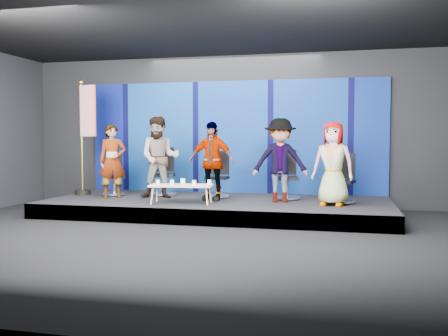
{
  "coord_description": "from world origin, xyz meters",
  "views": [
    {
      "loc": [
        2.5,
        -7.46,
        1.55
      ],
      "look_at": [
        0.16,
        2.4,
        0.96
      ],
      "focal_mm": 40.0,
      "sensor_mm": 36.0,
      "label": 1
    }
  ],
  "objects_px": {
    "chair_d": "(287,183)",
    "mug_b": "(172,182)",
    "chair_a": "(114,181)",
    "panelist_e": "(333,164)",
    "chair_c": "(218,182)",
    "mug_e": "(209,182)",
    "chair_e": "(343,187)",
    "panelist_b": "(160,157)",
    "panelist_c": "(212,161)",
    "coffee_table": "(181,186)",
    "panelist_a": "(112,161)",
    "flag_stand": "(86,134)",
    "mug_c": "(183,181)",
    "panelist_d": "(280,160)",
    "mug_a": "(158,182)",
    "mug_d": "(194,183)",
    "chair_b": "(164,180)"
  },
  "relations": [
    {
      "from": "mug_d",
      "to": "mug_b",
      "type": "bearing_deg",
      "value": -177.55
    },
    {
      "from": "chair_d",
      "to": "chair_e",
      "type": "relative_size",
      "value": 1.05
    },
    {
      "from": "chair_e",
      "to": "mug_c",
      "type": "bearing_deg",
      "value": -152.45
    },
    {
      "from": "chair_c",
      "to": "panelist_e",
      "type": "height_order",
      "value": "panelist_e"
    },
    {
      "from": "chair_c",
      "to": "mug_e",
      "type": "bearing_deg",
      "value": -81.9
    },
    {
      "from": "chair_d",
      "to": "mug_b",
      "type": "bearing_deg",
      "value": -159.38
    },
    {
      "from": "panelist_e",
      "to": "mug_a",
      "type": "relative_size",
      "value": 17.92
    },
    {
      "from": "mug_a",
      "to": "mug_e",
      "type": "height_order",
      "value": "mug_e"
    },
    {
      "from": "chair_a",
      "to": "panelist_e",
      "type": "bearing_deg",
      "value": -39.89
    },
    {
      "from": "chair_d",
      "to": "mug_b",
      "type": "xyz_separation_m",
      "value": [
        -2.08,
        -1.24,
        0.08
      ]
    },
    {
      "from": "panelist_b",
      "to": "mug_a",
      "type": "height_order",
      "value": "panelist_b"
    },
    {
      "from": "panelist_a",
      "to": "panelist_b",
      "type": "distance_m",
      "value": 1.02
    },
    {
      "from": "flag_stand",
      "to": "panelist_b",
      "type": "bearing_deg",
      "value": 10.22
    },
    {
      "from": "panelist_b",
      "to": "panelist_d",
      "type": "height_order",
      "value": "panelist_b"
    },
    {
      "from": "mug_a",
      "to": "chair_b",
      "type": "bearing_deg",
      "value": 105.56
    },
    {
      "from": "coffee_table",
      "to": "mug_b",
      "type": "distance_m",
      "value": 0.19
    },
    {
      "from": "mug_b",
      "to": "mug_e",
      "type": "distance_m",
      "value": 0.72
    },
    {
      "from": "mug_e",
      "to": "chair_c",
      "type": "bearing_deg",
      "value": 95.61
    },
    {
      "from": "panelist_e",
      "to": "flag_stand",
      "type": "relative_size",
      "value": 0.61
    },
    {
      "from": "chair_d",
      "to": "mug_a",
      "type": "distance_m",
      "value": 2.68
    },
    {
      "from": "chair_e",
      "to": "mug_d",
      "type": "distance_m",
      "value": 2.91
    },
    {
      "from": "panelist_d",
      "to": "mug_d",
      "type": "distance_m",
      "value": 1.77
    },
    {
      "from": "mug_e",
      "to": "mug_a",
      "type": "bearing_deg",
      "value": -171.05
    },
    {
      "from": "mug_d",
      "to": "flag_stand",
      "type": "relative_size",
      "value": 0.03
    },
    {
      "from": "panelist_a",
      "to": "panelist_d",
      "type": "height_order",
      "value": "panelist_d"
    },
    {
      "from": "panelist_a",
      "to": "flag_stand",
      "type": "height_order",
      "value": "flag_stand"
    },
    {
      "from": "panelist_c",
      "to": "coffee_table",
      "type": "height_order",
      "value": "panelist_c"
    },
    {
      "from": "chair_a",
      "to": "mug_c",
      "type": "relative_size",
      "value": 8.85
    },
    {
      "from": "panelist_c",
      "to": "flag_stand",
      "type": "distance_m",
      "value": 3.04
    },
    {
      "from": "panelist_b",
      "to": "chair_d",
      "type": "distance_m",
      "value": 2.73
    },
    {
      "from": "chair_a",
      "to": "chair_e",
      "type": "distance_m",
      "value": 4.98
    },
    {
      "from": "panelist_b",
      "to": "chair_d",
      "type": "xyz_separation_m",
      "value": [
        2.65,
        0.4,
        -0.53
      ]
    },
    {
      "from": "chair_b",
      "to": "panelist_d",
      "type": "bearing_deg",
      "value": -25.37
    },
    {
      "from": "chair_c",
      "to": "chair_b",
      "type": "bearing_deg",
      "value": 177.56
    },
    {
      "from": "panelist_b",
      "to": "chair_c",
      "type": "height_order",
      "value": "panelist_b"
    },
    {
      "from": "panelist_d",
      "to": "chair_e",
      "type": "relative_size",
      "value": 1.7
    },
    {
      "from": "panelist_d",
      "to": "mug_e",
      "type": "distance_m",
      "value": 1.48
    },
    {
      "from": "panelist_c",
      "to": "panelist_e",
      "type": "height_order",
      "value": "panelist_c"
    },
    {
      "from": "chair_e",
      "to": "chair_a",
      "type": "bearing_deg",
      "value": -169.26
    },
    {
      "from": "chair_b",
      "to": "panelist_b",
      "type": "height_order",
      "value": "panelist_b"
    },
    {
      "from": "chair_e",
      "to": "mug_d",
      "type": "relative_size",
      "value": 10.83
    },
    {
      "from": "panelist_c",
      "to": "mug_b",
      "type": "bearing_deg",
      "value": -126.79
    },
    {
      "from": "chair_e",
      "to": "mug_e",
      "type": "relative_size",
      "value": 10.48
    },
    {
      "from": "panelist_c",
      "to": "coffee_table",
      "type": "distance_m",
      "value": 0.92
    },
    {
      "from": "panelist_b",
      "to": "mug_d",
      "type": "relative_size",
      "value": 19.17
    },
    {
      "from": "chair_c",
      "to": "chair_d",
      "type": "xyz_separation_m",
      "value": [
        1.48,
        0.01,
        0.01
      ]
    },
    {
      "from": "mug_a",
      "to": "panelist_d",
      "type": "bearing_deg",
      "value": 17.83
    },
    {
      "from": "mug_c",
      "to": "panelist_d",
      "type": "bearing_deg",
      "value": 18.57
    },
    {
      "from": "chair_e",
      "to": "panelist_c",
      "type": "bearing_deg",
      "value": -162.85
    },
    {
      "from": "chair_e",
      "to": "coffee_table",
      "type": "xyz_separation_m",
      "value": [
        -3.04,
        -0.85,
        0.02
      ]
    }
  ]
}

